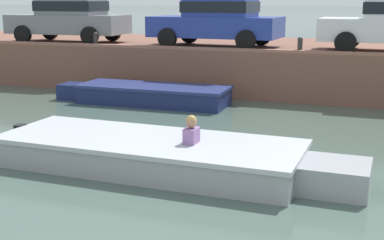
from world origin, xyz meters
TOP-DOWN VIEW (x-y plane):
  - ground_plane at (0.00, 6.11)m, footprint 400.00×400.00m
  - far_quay_wall at (0.00, 15.22)m, footprint 60.00×6.00m
  - far_wall_coping at (0.00, 12.34)m, footprint 60.00×0.24m
  - boat_moored_west_navy at (-4.22, 10.86)m, footprint 5.08×1.48m
  - motorboat_passing at (-1.51, 5.46)m, footprint 6.56×2.12m
  - car_leftmost_grey at (-8.34, 13.60)m, footprint 4.17×1.99m
  - car_left_inner_blue at (-2.97, 13.60)m, footprint 4.16×2.14m
  - mooring_bollard_west at (-6.70, 12.47)m, footprint 0.15×0.15m
  - mooring_bollard_mid at (-0.20, 12.47)m, footprint 0.15×0.15m

SIDE VIEW (x-z plane):
  - ground_plane at x=0.00m, z-range 0.00..0.00m
  - boat_moored_west_navy at x=-4.22m, z-range 0.00..0.53m
  - motorboat_passing at x=-1.51m, z-range -0.24..0.77m
  - far_quay_wall at x=0.00m, z-range 0.00..1.43m
  - far_wall_coping at x=0.00m, z-range 1.43..1.51m
  - mooring_bollard_west at x=-6.70m, z-range 1.44..1.89m
  - mooring_bollard_mid at x=-0.20m, z-range 1.44..1.89m
  - car_leftmost_grey at x=-8.34m, z-range 1.50..3.04m
  - car_left_inner_blue at x=-2.97m, z-range 1.50..3.04m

